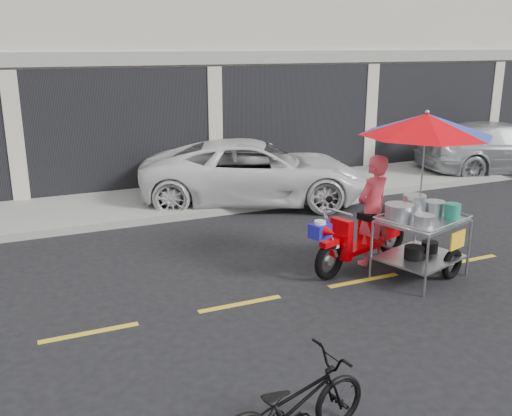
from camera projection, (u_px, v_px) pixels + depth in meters
name	position (u px, v px, depth m)	size (l,w,h in m)	color
ground	(364.00, 281.00, 8.54)	(90.00, 90.00, 0.00)	black
sidewalk	(230.00, 192.00, 13.35)	(45.00, 3.00, 0.15)	gray
shophouse_block	(253.00, 16.00, 17.76)	(36.00, 8.11, 10.40)	beige
centerline	(364.00, 280.00, 8.54)	(42.00, 0.10, 0.01)	gold
white_pickup	(255.00, 172.00, 12.59)	(2.29, 4.98, 1.38)	silver
silver_pickup	(504.00, 148.00, 15.46)	(1.94, 4.76, 1.38)	#B8BBBF
near_bicycle	(292.00, 405.00, 4.93)	(0.54, 1.55, 0.82)	black
food_vendor_rig	(405.00, 172.00, 8.49)	(2.91, 2.42, 2.52)	black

